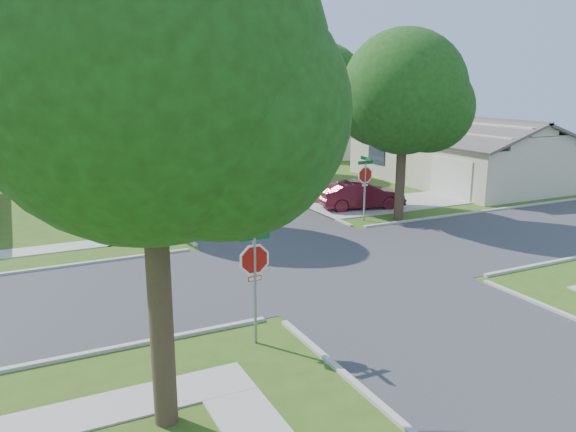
% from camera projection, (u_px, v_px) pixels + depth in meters
% --- Properties ---
extents(ground, '(100.00, 100.00, 0.00)m').
position_uv_depth(ground, '(326.00, 263.00, 19.97)').
color(ground, '#355316').
rests_on(ground, ground).
extents(road_ns, '(7.00, 100.00, 0.02)m').
position_uv_depth(road_ns, '(326.00, 263.00, 19.97)').
color(road_ns, '#333335').
rests_on(road_ns, ground).
extents(sidewalk_ne, '(1.20, 40.00, 0.04)m').
position_uv_depth(sidewalk_ne, '(232.00, 162.00, 45.30)').
color(sidewalk_ne, '#9E9B91').
rests_on(sidewalk_ne, ground).
extents(sidewalk_nw, '(1.20, 40.00, 0.04)m').
position_uv_depth(sidewalk_nw, '(71.00, 172.00, 40.10)').
color(sidewalk_nw, '#9E9B91').
rests_on(sidewalk_nw, ground).
extents(driveway, '(8.80, 3.60, 0.05)m').
position_uv_depth(driveway, '(389.00, 204.00, 29.54)').
color(driveway, '#9E9B91').
rests_on(driveway, ground).
extents(stop_sign_sw, '(1.05, 0.80, 2.98)m').
position_uv_depth(stop_sign_sw, '(255.00, 264.00, 13.39)').
color(stop_sign_sw, gray).
rests_on(stop_sign_sw, ground).
extents(stop_sign_ne, '(1.05, 0.80, 2.98)m').
position_uv_depth(stop_sign_ne, '(365.00, 178.00, 25.62)').
color(stop_sign_ne, gray).
rests_on(stop_sign_ne, ground).
extents(tree_e_near, '(4.97, 4.80, 8.28)m').
position_uv_depth(tree_e_near, '(321.00, 95.00, 28.56)').
color(tree_e_near, '#38281C').
rests_on(tree_e_near, ground).
extents(tree_e_mid, '(5.59, 5.40, 9.21)m').
position_uv_depth(tree_e_mid, '(237.00, 82.00, 38.91)').
color(tree_e_mid, '#38281C').
rests_on(tree_e_mid, ground).
extents(tree_e_far, '(5.17, 5.00, 8.72)m').
position_uv_depth(tree_e_far, '(185.00, 86.00, 50.34)').
color(tree_e_far, '#38281C').
rests_on(tree_e_far, ground).
extents(tree_w_near, '(5.38, 5.20, 8.97)m').
position_uv_depth(tree_w_near, '(133.00, 86.00, 24.45)').
color(tree_w_near, '#38281C').
rests_on(tree_w_near, ground).
extents(tree_w_mid, '(5.80, 5.60, 9.56)m').
position_uv_depth(tree_w_mid, '(95.00, 79.00, 34.85)').
color(tree_w_mid, '#38281C').
rests_on(tree_w_mid, ground).
extents(tree_w_far, '(4.76, 4.60, 8.04)m').
position_uv_depth(tree_w_far, '(74.00, 92.00, 46.44)').
color(tree_w_far, '#38281C').
rests_on(tree_w_far, ground).
extents(tree_sw_corner, '(6.21, 6.00, 9.55)m').
position_uv_depth(tree_sw_corner, '(151.00, 83.00, 9.24)').
color(tree_sw_corner, '#38281C').
rests_on(tree_sw_corner, ground).
extents(tree_ne_corner, '(5.80, 5.60, 8.66)m').
position_uv_depth(tree_ne_corner, '(405.00, 98.00, 25.07)').
color(tree_ne_corner, '#38281C').
rests_on(tree_ne_corner, ground).
extents(house_ne_near, '(8.42, 13.60, 4.23)m').
position_uv_depth(house_ne_near, '(458.00, 158.00, 36.06)').
color(house_ne_near, '#C2B899').
rests_on(house_ne_near, ground).
extents(house_ne_far, '(8.42, 13.60, 4.23)m').
position_uv_depth(house_ne_far, '(321.00, 135.00, 51.79)').
color(house_ne_far, '#C2B899').
rests_on(house_ne_far, ground).
extents(car_driveway, '(4.51, 2.37, 1.41)m').
position_uv_depth(car_driveway, '(362.00, 195.00, 28.40)').
color(car_driveway, '#54111D').
rests_on(car_driveway, ground).
extents(car_curb_east, '(1.87, 4.59, 1.56)m').
position_uv_depth(car_curb_east, '(172.00, 156.00, 42.88)').
color(car_curb_east, black).
rests_on(car_curb_east, ground).
extents(car_curb_west, '(2.65, 5.13, 1.42)m').
position_uv_depth(car_curb_west, '(101.00, 144.00, 51.55)').
color(car_curb_west, black).
rests_on(car_curb_west, ground).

